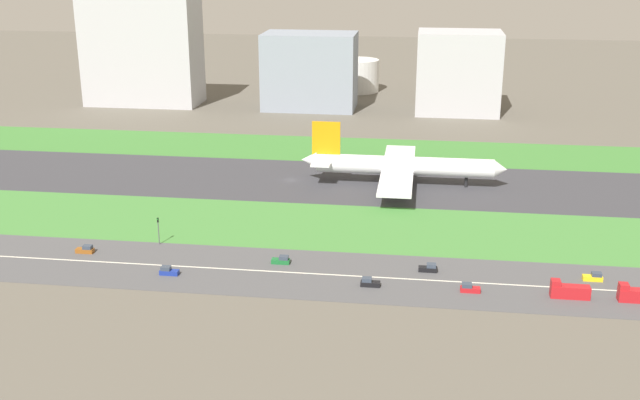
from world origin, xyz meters
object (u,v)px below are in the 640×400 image
car_0 (168,271)px  car_3 (281,260)px  truck_2 (569,291)px  traffic_light (158,229)px  terminal_building (142,50)px  car_5 (86,250)px  office_tower (458,72)px  airliner (399,166)px  hangar_building (310,71)px  car_4 (469,288)px  car_6 (429,268)px  fuel_tank_west (357,75)px  car_2 (594,277)px  truck_1 (637,295)px  car_1 (369,283)px

car_0 → car_3: size_ratio=1.00×
truck_2 → car_0: size_ratio=1.91×
traffic_light → terminal_building: terminal_building is taller
car_5 → car_3: (49.71, 0.00, 0.00)m
car_3 → office_tower: (47.03, 182.00, 17.14)m
traffic_light → airliner: bearing=45.6°
hangar_building → car_5: bearing=-99.2°
car_4 → terminal_building: 241.14m
car_6 → traffic_light: 69.17m
office_tower → fuel_tank_west: office_tower is taller
car_4 → hangar_building: size_ratio=0.10×
office_tower → car_2: bearing=-82.0°
airliner → truck_1: 95.19m
car_1 → hangar_building: 197.24m
truck_1 → car_6: 45.64m
car_2 → fuel_tank_west: 239.20m
hangar_building → office_tower: 67.18m
car_6 → terminal_building: terminal_building is taller
traffic_light → car_3: bearing=-13.5°
car_4 → hangar_building: hangar_building is taller
car_0 → car_6: bearing=-170.6°
car_4 → terminal_building: (-143.80, 192.00, 24.56)m
car_2 → office_tower: (-25.70, 182.00, 17.14)m
car_0 → office_tower: bearing=-110.6°
car_2 → car_6: (-37.47, 0.00, 0.00)m
car_3 → traffic_light: (-33.36, 7.99, 3.37)m
car_6 → traffic_light: traffic_light is taller
car_4 → car_2: bearing=-160.7°
car_3 → car_1: bearing=-24.4°
car_1 → traffic_light: size_ratio=0.61×
terminal_building → car_0: bearing=-68.8°
truck_1 → car_2: truck_1 is taller
car_0 → car_2: same height
airliner → truck_2: airliner is taller
car_4 → car_0: size_ratio=1.00×
traffic_light → truck_2: bearing=-10.3°
hangar_building → office_tower: (67.18, 0.00, 0.85)m
car_0 → truck_1: bearing=180.0°
car_4 → car_6: 13.43m
airliner → traffic_light: bearing=-134.4°
car_0 → car_2: 98.22m
car_1 → car_0: bearing=0.0°
car_0 → office_tower: size_ratio=0.12×
truck_1 → car_2: (-7.06, 10.00, -0.75)m
car_2 → car_3: (-72.73, 0.00, 0.00)m
car_0 → car_6: (60.24, 10.00, 0.00)m
fuel_tank_west → car_3: bearing=-89.4°
car_5 → fuel_tank_west: bearing=78.2°
hangar_building → car_6: bearing=-73.1°
traffic_light → car_2: bearing=-4.3°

